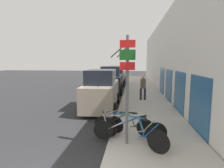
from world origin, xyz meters
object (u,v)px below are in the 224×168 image
bicycle_1 (130,129)px  pedestrian_near (143,86)px  bicycle_0 (131,132)px  parked_car_2 (116,76)px  street_tree (126,76)px  parked_car_0 (102,91)px  parked_car_1 (111,80)px  signpost (127,84)px  bicycle_3 (124,125)px  bicycle_2 (134,128)px

bicycle_1 → pedestrian_near: 6.56m
bicycle_0 → parked_car_2: bearing=39.2°
street_tree → bicycle_1: bearing=-85.9°
parked_car_0 → parked_car_1: (-0.15, 5.58, 0.02)m
bicycle_1 → parked_car_1: (-1.89, 10.10, 0.54)m
signpost → bicycle_0: (0.14, -0.03, -1.53)m
bicycle_0 → pedestrian_near: pedestrian_near is taller
parked_car_0 → pedestrian_near: bearing=36.5°
parked_car_2 → street_tree: street_tree is taller
bicycle_1 → pedestrian_near: size_ratio=1.46×
bicycle_3 → bicycle_1: bearing=-148.1°
signpost → pedestrian_near: size_ratio=2.05×
street_tree → pedestrian_near: bearing=68.0°
bicycle_1 → parked_car_1: parked_car_1 is taller
bicycle_0 → street_tree: bearing=36.7°
parked_car_0 → parked_car_2: parked_car_0 is taller
bicycle_0 → signpost: bearing=108.9°
parked_car_0 → bicycle_3: bearing=-70.8°
bicycle_2 → parked_car_0: parked_car_0 is taller
parked_car_0 → bicycle_1: bearing=-70.3°
parked_car_2 → street_tree: (1.62, -11.53, 0.96)m
parked_car_2 → parked_car_0: bearing=-89.6°
signpost → bicycle_2: signpost is taller
bicycle_0 → street_tree: (-0.33, 4.10, 1.44)m
bicycle_0 → bicycle_2: (0.08, 0.45, -0.04)m
parked_car_2 → bicycle_3: bearing=-84.0°
pedestrian_near → parked_car_1: bearing=-63.1°
bicycle_2 → bicycle_1: bearing=-179.2°
bicycle_0 → bicycle_1: 0.24m
bicycle_0 → parked_car_0: (-1.80, 4.76, 0.51)m
parked_car_1 → street_tree: size_ratio=1.21×
signpost → bicycle_0: bearing=-13.1°
bicycle_2 → parked_car_2: size_ratio=0.39×
bicycle_1 → parked_car_0: (-1.75, 4.52, 0.52)m
bicycle_2 → parked_car_0: (-1.88, 4.30, 0.55)m
parked_car_0 → street_tree: street_tree is taller
parked_car_0 → street_tree: bearing=-25.6°
signpost → parked_car_0: 5.11m
bicycle_3 → parked_car_2: bearing=13.1°
bicycle_0 → parked_car_1: (-1.95, 10.34, 0.53)m
bicycle_1 → signpost: bearing=155.3°
signpost → street_tree: street_tree is taller
bicycle_1 → bicycle_3: bicycle_1 is taller
bicycle_1 → bicycle_0: bearing=-167.8°
bicycle_2 → bicycle_3: bicycle_3 is taller
street_tree → signpost: bearing=-87.4°
parked_car_2 → signpost: bearing=-83.8°
signpost → bicycle_0: signpost is taller
street_tree → parked_car_0: bearing=155.7°
parked_car_0 → pedestrian_near: 3.21m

